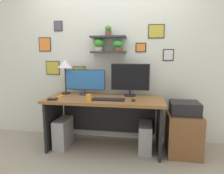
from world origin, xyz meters
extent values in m
plane|color=gray|center=(0.00, 0.00, 0.00)|extent=(8.00, 8.00, 0.00)
cube|color=silver|center=(0.00, 0.44, 1.35)|extent=(4.40, 0.04, 2.70)
cube|color=#2D2D33|center=(0.00, 0.32, 1.39)|extent=(0.53, 0.20, 0.03)
cube|color=#2D2D33|center=(0.00, 0.32, 1.62)|extent=(0.53, 0.20, 0.03)
cylinder|color=brown|center=(0.00, 0.32, 1.67)|extent=(0.09, 0.09, 0.07)
ellipsoid|color=#448A34|center=(0.00, 0.32, 1.75)|extent=(0.10, 0.10, 0.09)
cylinder|color=brown|center=(0.15, 0.32, 1.44)|extent=(0.14, 0.14, 0.06)
ellipsoid|color=green|center=(0.15, 0.32, 1.52)|extent=(0.15, 0.15, 0.11)
cylinder|color=#B2A899|center=(-0.15, 0.32, 1.44)|extent=(0.12, 0.12, 0.06)
ellipsoid|color=green|center=(-0.15, 0.32, 1.54)|extent=(0.17, 0.17, 0.14)
cube|color=#2D2D33|center=(-0.96, 0.42, 1.14)|extent=(0.24, 0.02, 0.23)
cube|color=gold|center=(-0.96, 0.41, 1.14)|extent=(0.22, 0.00, 0.20)
cube|color=black|center=(0.90, 0.42, 1.35)|extent=(0.16, 0.02, 0.17)
cube|color=silver|center=(0.90, 0.41, 1.35)|extent=(0.13, 0.00, 0.15)
cube|color=black|center=(0.71, 0.42, 1.70)|extent=(0.24, 0.02, 0.20)
cube|color=gold|center=(0.71, 0.41, 1.70)|extent=(0.21, 0.00, 0.18)
cube|color=#2D2D33|center=(-0.83, 0.42, 1.81)|extent=(0.14, 0.02, 0.16)
cube|color=#4C4C56|center=(-0.83, 0.41, 1.81)|extent=(0.12, 0.00, 0.14)
cube|color=black|center=(-1.07, 0.42, 1.52)|extent=(0.21, 0.02, 0.23)
cube|color=orange|center=(-1.07, 0.41, 1.52)|extent=(0.18, 0.00, 0.20)
cube|color=#2D2D33|center=(-0.50, 0.42, 1.06)|extent=(0.21, 0.02, 0.21)
cube|color=gold|center=(-0.50, 0.41, 1.06)|extent=(0.19, 0.00, 0.19)
cube|color=black|center=(0.49, 0.42, 1.47)|extent=(0.16, 0.02, 0.14)
cube|color=orange|center=(0.49, 0.41, 1.47)|extent=(0.13, 0.00, 0.12)
cube|color=brown|center=(0.00, 0.00, 0.73)|extent=(1.67, 0.68, 0.04)
cube|color=black|center=(-0.77, 0.00, 0.35)|extent=(0.04, 0.62, 0.71)
cube|color=black|center=(0.77, 0.00, 0.35)|extent=(0.04, 0.62, 0.71)
cube|color=black|center=(0.00, 0.30, 0.39)|extent=(1.47, 0.02, 0.50)
cylinder|color=#2D2D33|center=(-0.34, 0.21, 0.76)|extent=(0.18, 0.18, 0.02)
cylinder|color=#2D2D33|center=(-0.34, 0.21, 0.80)|extent=(0.03, 0.03, 0.07)
cube|color=#2D2D33|center=(-0.34, 0.22, 0.98)|extent=(0.62, 0.02, 0.31)
cube|color=#2866B2|center=(-0.34, 0.21, 0.98)|extent=(0.60, 0.00, 0.29)
cylinder|color=black|center=(0.34, 0.21, 0.76)|extent=(0.18, 0.18, 0.02)
cylinder|color=black|center=(0.34, 0.21, 0.81)|extent=(0.03, 0.03, 0.08)
cube|color=black|center=(0.34, 0.22, 1.03)|extent=(0.57, 0.02, 0.39)
cube|color=black|center=(0.34, 0.21, 1.03)|extent=(0.54, 0.00, 0.37)
cube|color=black|center=(0.08, -0.12, 0.76)|extent=(0.44, 0.14, 0.02)
ellipsoid|color=black|center=(0.42, -0.14, 0.77)|extent=(0.06, 0.09, 0.03)
cylinder|color=black|center=(-0.66, 0.22, 0.76)|extent=(0.13, 0.13, 0.02)
cylinder|color=black|center=(-0.66, 0.22, 0.97)|extent=(0.02, 0.02, 0.39)
cone|color=silver|center=(-0.66, 0.22, 1.22)|extent=(0.22, 0.22, 0.12)
cube|color=orange|center=(-0.66, 0.00, 0.76)|extent=(0.08, 0.15, 0.01)
cylinder|color=orange|center=(-0.16, -0.26, 0.80)|extent=(0.07, 0.07, 0.10)
cube|color=black|center=(-0.67, -0.23, 0.76)|extent=(0.13, 0.09, 0.02)
cube|color=brown|center=(1.10, 0.01, 0.28)|extent=(0.44, 0.50, 0.56)
cube|color=black|center=(1.10, 0.01, 0.65)|extent=(0.38, 0.34, 0.17)
cube|color=#99999E|center=(-0.62, -0.04, 0.21)|extent=(0.18, 0.40, 0.42)
cube|color=#99999E|center=(0.59, 0.02, 0.19)|extent=(0.18, 0.40, 0.39)
camera|label=1|loc=(0.55, -2.77, 1.37)|focal=32.65mm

